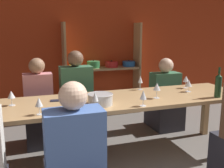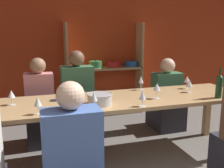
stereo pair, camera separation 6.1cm
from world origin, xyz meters
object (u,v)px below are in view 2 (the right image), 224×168
Objects in this scene: wine_glass_empty_d at (157,87)px; person_far_c at (78,107)px; wine_glass_empty_c at (142,95)px; cell_phone at (57,100)px; wine_glass_empty_b at (189,84)px; person_far_b at (166,103)px; wine_glass_red_b at (38,102)px; wine_glass_empty_a at (11,94)px; wine_glass_red_c at (141,80)px; shelf_unit at (104,81)px; wine_bottle_green at (219,86)px; wine_glass_red_a at (64,95)px; dining_table at (115,105)px; person_far_a at (40,113)px; wine_glass_white_a at (187,80)px; mixing_bowl at (100,99)px; wine_glass_red_d at (94,97)px.

wine_glass_empty_d is 1.26m from person_far_c.
wine_glass_empty_c is 1.07× the size of cell_phone.
person_far_b reaches higher than wine_glass_empty_b.
wine_glass_empty_d reaches higher than cell_phone.
wine_glass_empty_a is at bearing 122.04° from wine_glass_red_b.
wine_glass_empty_d is at bearing -90.65° from wine_glass_red_c.
cell_phone is 0.12× the size of person_far_c.
shelf_unit reaches higher than wine_glass_empty_a.
wine_bottle_green reaches higher than wine_glass_red_a.
dining_table is 1.10m from wine_glass_empty_a.
shelf_unit is at bearing 110.74° from wine_bottle_green.
wine_glass_empty_c reaches higher than cell_phone.
wine_glass_red_b is 1.14m from person_far_a.
wine_glass_white_a is (1.07, 0.22, 0.19)m from dining_table.
wine_glass_red_b is 0.49m from cell_phone.
shelf_unit is at bearing -52.20° from person_far_b.
wine_glass_empty_d reaches higher than dining_table.
wine_glass_red_a is 1.13× the size of wine_glass_empty_b.
person_far_c is (0.56, 1.11, -0.41)m from wine_glass_red_b.
wine_glass_empty_c is 1.55m from person_far_b.
wine_bottle_green is at bearing -5.43° from mixing_bowl.
wine_glass_empty_c is (0.40, -0.18, 0.05)m from mixing_bowl.
wine_glass_red_d is 1.01× the size of wine_glass_empty_d.
wine_glass_empty_c is at bearing 51.28° from person_far_b.
shelf_unit is 9.22× the size of wine_glass_red_d.
shelf_unit reaches higher than mixing_bowl.
wine_glass_red_b is 1.06× the size of cell_phone.
wine_glass_red_c reaches higher than wine_glass_empty_b.
cell_phone is at bearing 99.74° from wine_glass_red_a.
person_far_a is (0.29, 0.66, -0.43)m from wine_glass_empty_a.
wine_glass_empty_a is 0.84m from person_far_a.
wine_glass_empty_c is (-0.96, -0.05, -0.03)m from wine_bottle_green.
wine_glass_empty_a is 0.14× the size of person_far_b.
wine_bottle_green is 1.82m from cell_phone.
person_far_c reaches higher than person_far_a.
shelf_unit is at bearing 63.37° from wine_glass_red_a.
wine_glass_empty_a is at bearing 178.44° from wine_glass_empty_b.
mixing_bowl is at bearing -162.84° from wine_glass_white_a.
wine_glass_red_d is at bearing -108.44° from shelf_unit.
dining_table is 2.92× the size of person_far_b.
wine_glass_empty_a is at bearing 175.31° from dining_table.
person_far_c is at bearing -173.48° from person_far_a.
person_far_c is (-1.36, 0.58, -0.42)m from wine_glass_white_a.
mixing_bowl is (-0.59, -1.91, 0.20)m from shelf_unit.
wine_glass_empty_d is at bearing 145.05° from person_far_a.
wine_glass_empty_a is 0.94× the size of wine_glass_white_a.
wine_glass_empty_b is at bearing 6.87° from wine_glass_red_a.
shelf_unit reaches higher than wine_glass_red_b.
cell_phone is (-0.40, 0.29, -0.06)m from mixing_bowl.
cell_phone is at bearing 124.60° from wine_glass_red_d.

